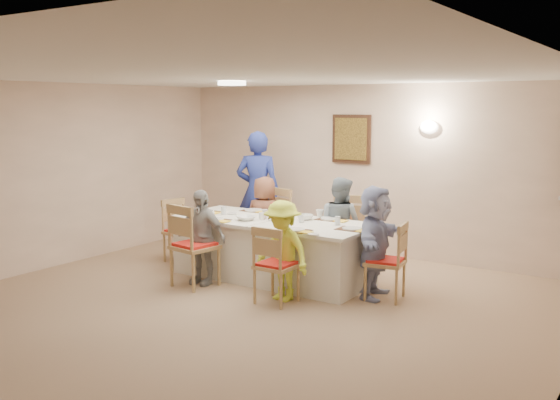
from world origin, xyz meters
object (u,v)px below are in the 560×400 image
Objects in this scene: diner_front_right at (283,251)px; chair_back_left at (269,224)px; dining_table at (273,249)px; chair_front_right at (277,264)px; diner_back_right at (340,226)px; diner_front_left at (201,237)px; chair_front_left at (195,245)px; diner_back_left at (264,219)px; chair_right_end at (385,260)px; condiment_ketchup at (272,211)px; caregiver at (258,192)px; chair_back_right at (344,234)px; chair_left_end at (182,231)px; diner_right_end at (375,242)px.

chair_back_left is at bearing 139.47° from diner_front_right.
chair_front_right reaches higher than dining_table.
chair_front_right is 0.70× the size of diner_back_right.
dining_table is 0.93m from diner_front_left.
diner_back_left is at bearing -81.97° from chair_front_left.
diner_front_right is (-0.00, -1.36, -0.07)m from diner_back_right.
condiment_ketchup is at bearing -99.89° from chair_right_end.
diner_back_left is 5.54× the size of condiment_ketchup.
chair_front_right is at bearing 95.98° from diner_back_right.
diner_back_right is (0.00, 1.48, 0.19)m from chair_front_right.
condiment_ketchup reaches higher than chair_right_end.
caregiver reaches higher than dining_table.
diner_back_right is 1.12× the size of diner_front_right.
chair_front_left is 0.85× the size of diner_back_left.
chair_front_right is (0.00, -1.60, -0.06)m from chair_back_right.
caregiver reaches higher than chair_right_end.
caregiver is (-1.65, 1.95, 0.47)m from chair_front_right.
caregiver is (-1.65, 1.83, 0.34)m from diner_front_right.
chair_front_right is 2.60m from caregiver.
condiment_ketchup is at bearing 46.22° from diner_front_left.
dining_table is at bearing 44.31° from diner_front_left.
chair_front_left is 1.16× the size of chair_left_end.
diner_back_left is at bearing 5.98° from diner_back_right.
diner_front_left is at bearing -78.56° from chair_back_left.
diner_front_right reaches higher than chair_front_left.
caregiver reaches higher than chair_back_left.
chair_left_end is (-2.15, -0.80, -0.06)m from chair_back_right.
dining_table is at bearing -136.30° from chair_back_right.
diner_right_end reaches higher than condiment_ketchup.
diner_back_left is (0.00, -0.12, 0.09)m from chair_back_left.
diner_front_left is at bearing -131.42° from dining_table.
chair_back_right is 1.91m from diner_front_left.
diner_front_right is at bearing -63.52° from chair_right_end.
chair_back_left is at bearing -100.99° from diner_back_left.
chair_back_right is at bearing 174.72° from diner_back_left.
dining_table is at bearing 108.99° from caregiver.
chair_back_left is at bearing -81.97° from chair_front_left.
chair_left_end is 0.69× the size of diner_right_end.
condiment_ketchup reaches higher than chair_left_end.
chair_back_left is at bearing -38.57° from chair_left_end.
dining_table is at bearing 141.86° from diner_front_right.
chair_back_left is 1.91m from diner_front_right.
diner_front_left is 0.65× the size of caregiver.
chair_right_end is at bearing 13.29° from diner_front_left.
diner_right_end is (0.82, -0.68, 0.01)m from diner_back_right.
chair_back_right is 4.64× the size of condiment_ketchup.
diner_back_right is at bearing 5.73° from chair_back_left.
chair_front_left is 1.16× the size of chair_front_right.
diner_front_left is (-1.20, 0.12, 0.14)m from chair_front_right.
chair_front_left is 1.48m from diner_back_left.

